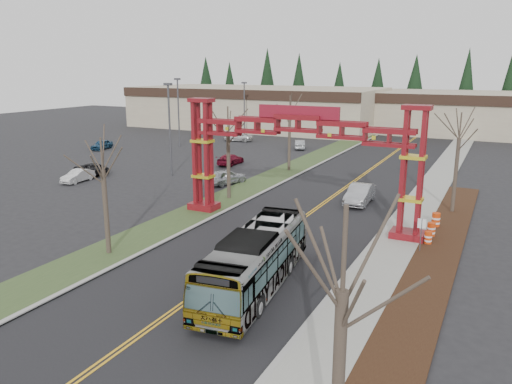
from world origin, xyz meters
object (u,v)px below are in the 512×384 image
Objects in this scene: parked_car_near_b at (78,176)px; parked_car_far_a at (300,144)px; bare_tree_median_far at (290,115)px; barrel_mid at (431,230)px; retail_building_east at (487,113)px; street_sign at (421,228)px; parked_car_mid_a at (230,159)px; bare_tree_median_mid at (228,132)px; retail_building_west at (258,107)px; parked_car_far_b at (238,137)px; light_pole_far at (244,106)px; parked_car_near_a at (226,177)px; bare_tree_right_near at (342,293)px; gateway_arch at (298,143)px; parked_car_near_c at (90,169)px; bare_tree_right_far at (459,139)px; light_pole_near at (170,123)px; parked_car_mid_b at (102,145)px; barrel_south at (428,238)px; barrel_north at (436,220)px; transit_bus at (256,260)px; silver_sedan at (360,194)px.

parked_car_far_a reaches higher than parked_car_near_b.
bare_tree_median_far is 8.02× the size of barrel_mid.
retail_building_east is 64.11m from street_sign.
parked_car_mid_a is 16.54m from bare_tree_median_mid.
bare_tree_median_mid is (4.58, -28.28, 5.22)m from parked_car_far_a.
parked_car_far_b is (5.96, -18.81, -3.14)m from retail_building_west.
barrel_mid is at bearing 103.43° from parked_car_far_a.
parked_car_far_a is 40.73m from street_sign.
light_pole_far is at bearing -70.57° from retail_building_west.
parked_car_near_b is (-13.75, -5.81, -0.13)m from parked_car_near_a.
retail_building_east is 10.09× the size of parked_car_near_b.
bare_tree_median_far is 43.36m from bare_tree_right_near.
gateway_arch is 27.64m from parked_car_near_c.
retail_building_east is 66.60m from parked_car_near_c.
parked_car_near_b is (-34.75, -59.06, -2.89)m from retail_building_east.
light_pole_near is (-28.24, 1.58, -0.31)m from bare_tree_right_far.
parked_car_near_b is 35.54m from bare_tree_right_far.
parked_car_near_c is 0.50× the size of light_pole_far.
street_sign is at bearing -23.37° from light_pole_near.
bare_tree_median_mid is at bearing -66.21° from retail_building_west.
parked_car_mid_b is 50.83m from barrel_south.
barrel_north is at bearing 98.11° from parked_car_near_c.
light_pole_far reaches higher than barrel_south.
parked_car_mid_a is at bearing 122.83° from bare_tree_right_near.
transit_bus is 2.50× the size of parked_car_near_c.
bare_tree_median_far is (3.00, 8.84, 5.40)m from parked_car_near_a.
retail_building_west is at bearing 123.16° from silver_sedan.
retail_building_east is 37.35m from parked_car_far_a.
bare_tree_right_near is 7.86× the size of barrel_mid.
parked_car_mid_b is at bearing 152.67° from light_pole_near.
light_pole_far is (2.12, 31.45, 4.56)m from parked_car_near_c.
bare_tree_right_near reaches higher than parked_car_near_c.
light_pole_near reaches higher than bare_tree_median_far.
retail_building_east is 8.47× the size of parked_car_near_c.
parked_car_near_a is at bearing 173.13° from silver_sedan.
silver_sedan is at bearing -27.99° from parked_car_mid_b.
barrel_mid is at bearing 86.50° from street_sign.
gateway_arch is at bearing 89.17° from parked_car_near_c.
retail_building_west is at bearing 91.58° from parked_car_near_b.
light_pole_far is (-34.26, -24.26, 1.68)m from retail_building_east.
light_pole_far is at bearing 84.91° from parked_car_near_b.
retail_building_west is at bearing 113.79° from bare_tree_median_mid.
parked_car_near_a reaches higher than barrel_north.
gateway_arch is 4.67× the size of parked_car_mid_b.
silver_sedan is (32.69, -46.42, -2.95)m from retail_building_west.
barrel_mid is (-0.04, 1.64, 0.06)m from barrel_south.
bare_tree_median_mid is at bearing 153.12° from gateway_arch.
parked_car_mid_b is (-37.33, 19.58, -5.32)m from gateway_arch.
barrel_south is at bearing -89.42° from barrel_north.
barrel_north is at bearing 90.58° from barrel_south.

